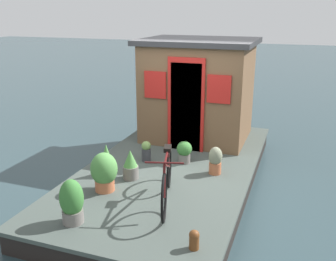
{
  "coord_description": "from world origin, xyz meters",
  "views": [
    {
      "loc": [
        -5.93,
        -2.06,
        3.02
      ],
      "look_at": [
        -0.2,
        0.0,
        1.07
      ],
      "focal_mm": 40.87,
      "sensor_mm": 36.0,
      "label": 1
    }
  ],
  "objects_px": {
    "potted_plant_succulent": "(72,202)",
    "potted_plant_lavender": "(146,151)",
    "potted_plant_geranium": "(107,161)",
    "potted_plant_thyme": "(184,151)",
    "bicycle": "(167,178)",
    "potted_plant_mint": "(131,165)",
    "houseboat_cabin": "(198,89)",
    "mooring_bollard": "(194,239)",
    "potted_plant_rosemary": "(215,160)",
    "potted_plant_basil": "(104,171)"
  },
  "relations": [
    {
      "from": "potted_plant_lavender",
      "to": "potted_plant_succulent",
      "type": "bearing_deg",
      "value": 178.01
    },
    {
      "from": "houseboat_cabin",
      "to": "mooring_bollard",
      "type": "height_order",
      "value": "houseboat_cabin"
    },
    {
      "from": "potted_plant_rosemary",
      "to": "potted_plant_basil",
      "type": "xyz_separation_m",
      "value": [
        -1.18,
        1.44,
        0.07
      ]
    },
    {
      "from": "potted_plant_geranium",
      "to": "bicycle",
      "type": "bearing_deg",
      "value": -113.16
    },
    {
      "from": "potted_plant_succulent",
      "to": "potted_plant_basil",
      "type": "height_order",
      "value": "potted_plant_basil"
    },
    {
      "from": "houseboat_cabin",
      "to": "potted_plant_mint",
      "type": "height_order",
      "value": "houseboat_cabin"
    },
    {
      "from": "potted_plant_lavender",
      "to": "potted_plant_basil",
      "type": "height_order",
      "value": "potted_plant_basil"
    },
    {
      "from": "houseboat_cabin",
      "to": "potted_plant_mint",
      "type": "bearing_deg",
      "value": 169.63
    },
    {
      "from": "potted_plant_succulent",
      "to": "potted_plant_lavender",
      "type": "height_order",
      "value": "potted_plant_succulent"
    },
    {
      "from": "potted_plant_mint",
      "to": "potted_plant_succulent",
      "type": "bearing_deg",
      "value": 174.86
    },
    {
      "from": "potted_plant_rosemary",
      "to": "potted_plant_thyme",
      "type": "relative_size",
      "value": 1.17
    },
    {
      "from": "bicycle",
      "to": "potted_plant_mint",
      "type": "distance_m",
      "value": 0.99
    },
    {
      "from": "potted_plant_geranium",
      "to": "mooring_bollard",
      "type": "bearing_deg",
      "value": -127.72
    },
    {
      "from": "potted_plant_succulent",
      "to": "potted_plant_geranium",
      "type": "relative_size",
      "value": 1.11
    },
    {
      "from": "potted_plant_basil",
      "to": "bicycle",
      "type": "bearing_deg",
      "value": -91.15
    },
    {
      "from": "potted_plant_geranium",
      "to": "potted_plant_basil",
      "type": "xyz_separation_m",
      "value": [
        -0.51,
        -0.24,
        0.05
      ]
    },
    {
      "from": "houseboat_cabin",
      "to": "potted_plant_geranium",
      "type": "relative_size",
      "value": 4.18
    },
    {
      "from": "potted_plant_thyme",
      "to": "potted_plant_lavender",
      "type": "bearing_deg",
      "value": 102.79
    },
    {
      "from": "potted_plant_geranium",
      "to": "houseboat_cabin",
      "type": "bearing_deg",
      "value": -19.79
    },
    {
      "from": "houseboat_cabin",
      "to": "potted_plant_mint",
      "type": "distance_m",
      "value": 2.58
    },
    {
      "from": "bicycle",
      "to": "potted_plant_thyme",
      "type": "relative_size",
      "value": 4.01
    },
    {
      "from": "potted_plant_rosemary",
      "to": "mooring_bollard",
      "type": "distance_m",
      "value": 2.18
    },
    {
      "from": "potted_plant_lavender",
      "to": "potted_plant_thyme",
      "type": "distance_m",
      "value": 0.69
    },
    {
      "from": "bicycle",
      "to": "potted_plant_basil",
      "type": "height_order",
      "value": "bicycle"
    },
    {
      "from": "potted_plant_rosemary",
      "to": "potted_plant_mint",
      "type": "bearing_deg",
      "value": 117.85
    },
    {
      "from": "bicycle",
      "to": "potted_plant_thyme",
      "type": "distance_m",
      "value": 1.5
    },
    {
      "from": "houseboat_cabin",
      "to": "potted_plant_rosemary",
      "type": "relative_size",
      "value": 4.84
    },
    {
      "from": "potted_plant_mint",
      "to": "mooring_bollard",
      "type": "xyz_separation_m",
      "value": [
        -1.5,
        -1.5,
        -0.1
      ]
    },
    {
      "from": "potted_plant_succulent",
      "to": "bicycle",
      "type": "bearing_deg",
      "value": -45.56
    },
    {
      "from": "houseboat_cabin",
      "to": "bicycle",
      "type": "xyz_separation_m",
      "value": [
        -2.95,
        -0.38,
        -0.68
      ]
    },
    {
      "from": "potted_plant_rosemary",
      "to": "potted_plant_geranium",
      "type": "height_order",
      "value": "potted_plant_geranium"
    },
    {
      "from": "bicycle",
      "to": "potted_plant_geranium",
      "type": "distance_m",
      "value": 1.36
    },
    {
      "from": "bicycle",
      "to": "potted_plant_basil",
      "type": "xyz_separation_m",
      "value": [
        0.02,
        1.01,
        -0.06
      ]
    },
    {
      "from": "potted_plant_succulent",
      "to": "potted_plant_mint",
      "type": "height_order",
      "value": "potted_plant_succulent"
    },
    {
      "from": "houseboat_cabin",
      "to": "bicycle",
      "type": "distance_m",
      "value": 3.05
    },
    {
      "from": "potted_plant_geranium",
      "to": "potted_plant_basil",
      "type": "height_order",
      "value": "potted_plant_basil"
    },
    {
      "from": "potted_plant_geranium",
      "to": "mooring_bollard",
      "type": "height_order",
      "value": "potted_plant_geranium"
    },
    {
      "from": "houseboat_cabin",
      "to": "potted_plant_basil",
      "type": "relative_size",
      "value": 3.75
    },
    {
      "from": "potted_plant_rosemary",
      "to": "mooring_bollard",
      "type": "relative_size",
      "value": 1.94
    },
    {
      "from": "potted_plant_thyme",
      "to": "potted_plant_mint",
      "type": "relative_size",
      "value": 0.82
    },
    {
      "from": "houseboat_cabin",
      "to": "mooring_bollard",
      "type": "xyz_separation_m",
      "value": [
        -3.91,
        -1.06,
        -0.92
      ]
    },
    {
      "from": "houseboat_cabin",
      "to": "potted_plant_succulent",
      "type": "xyz_separation_m",
      "value": [
        -3.89,
        0.57,
        -0.75
      ]
    },
    {
      "from": "potted_plant_succulent",
      "to": "potted_plant_geranium",
      "type": "distance_m",
      "value": 1.5
    },
    {
      "from": "potted_plant_rosemary",
      "to": "potted_plant_basil",
      "type": "height_order",
      "value": "potted_plant_basil"
    },
    {
      "from": "potted_plant_succulent",
      "to": "potted_plant_lavender",
      "type": "bearing_deg",
      "value": -1.99
    },
    {
      "from": "houseboat_cabin",
      "to": "potted_plant_succulent",
      "type": "bearing_deg",
      "value": 171.6
    },
    {
      "from": "potted_plant_rosemary",
      "to": "houseboat_cabin",
      "type": "bearing_deg",
      "value": 24.64
    },
    {
      "from": "houseboat_cabin",
      "to": "bicycle",
      "type": "relative_size",
      "value": 1.41
    },
    {
      "from": "mooring_bollard",
      "to": "potted_plant_lavender",
      "type": "bearing_deg",
      "value": 34.28
    },
    {
      "from": "potted_plant_basil",
      "to": "potted_plant_succulent",
      "type": "bearing_deg",
      "value": -176.53
    }
  ]
}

